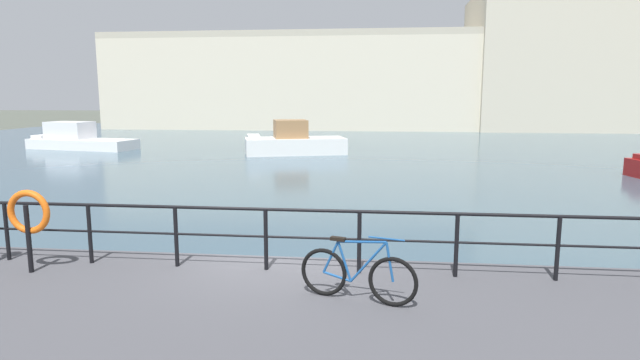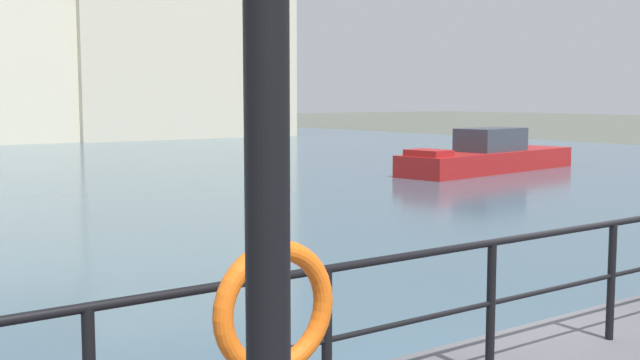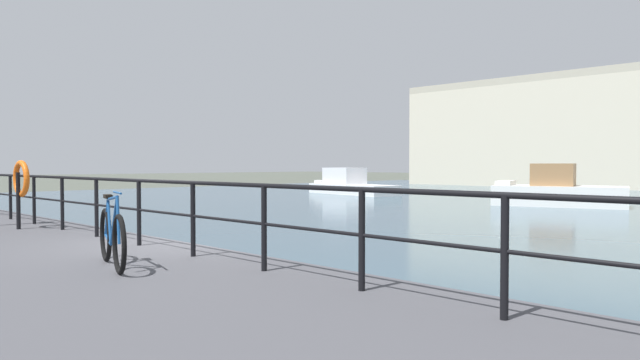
# 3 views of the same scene
# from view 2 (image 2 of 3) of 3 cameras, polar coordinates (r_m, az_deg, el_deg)

# --- Properties ---
(moored_small_launch) EXTENTS (9.76, 3.53, 1.77)m
(moored_small_launch) POSITION_cam_2_polar(r_m,az_deg,el_deg) (33.02, 12.05, 1.66)
(moored_small_launch) COLOR maroon
(moored_small_launch) RESTS_ON water_basin
(quay_railing) EXTENTS (19.00, 0.07, 1.08)m
(quay_railing) POSITION_cam_2_polar(r_m,az_deg,el_deg) (7.48, 20.33, -5.33)
(quay_railing) COLOR black
(quay_railing) RESTS_ON quay_promenade
(life_ring_stand) EXTENTS (0.75, 0.16, 1.40)m
(life_ring_stand) POSITION_cam_2_polar(r_m,az_deg,el_deg) (4.31, -3.20, -9.90)
(life_ring_stand) COLOR black
(life_ring_stand) RESTS_ON quay_promenade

